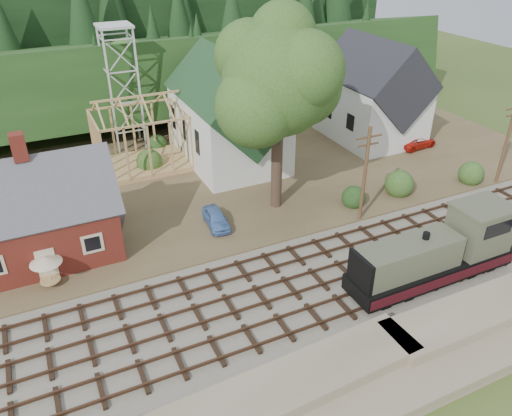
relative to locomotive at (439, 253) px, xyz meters
name	(u,v)px	position (x,y,z in m)	size (l,w,h in m)	color
ground	(318,282)	(-7.12, 3.00, -2.09)	(140.00, 140.00, 0.00)	#384C1E
embankment	(403,373)	(-7.12, -5.50, -2.09)	(64.00, 5.00, 1.60)	#7F7259
railroad_bed	(318,281)	(-7.12, 3.00, -2.01)	(64.00, 11.00, 0.16)	#726B5B
village_flat	(218,173)	(-7.12, 21.00, -1.94)	(64.00, 26.00, 0.30)	brown
hillside	(151,102)	(-7.12, 45.00, -2.09)	(70.00, 28.00, 8.00)	#1E3F19
ridge	(124,73)	(-7.12, 61.00, -2.09)	(80.00, 20.00, 12.00)	black
depot	(37,217)	(-23.12, 14.00, 1.12)	(10.80, 7.41, 9.00)	#591D14
church	(229,113)	(-5.12, 22.68, 3.09)	(8.40, 15.17, 13.00)	silver
farmhouse	(373,96)	(10.88, 22.00, 2.77)	(8.40, 10.80, 10.60)	silver
timber_frame	(141,138)	(-13.12, 25.00, 1.18)	(8.20, 6.20, 6.99)	tan
lattice_tower	(117,50)	(-13.12, 31.00, 7.94)	(3.20, 3.20, 12.12)	silver
big_tree	(280,87)	(-4.96, 13.08, 8.13)	(10.90, 8.40, 14.70)	#38281E
telegraph_pole_near	(365,174)	(-0.12, 8.20, 2.16)	(2.20, 0.28, 8.00)	#4C331E
telegraph_pole_far	(507,141)	(14.88, 8.20, 2.16)	(2.20, 0.28, 8.00)	#4C331E
locomotive	(439,253)	(0.00, 0.00, 0.00)	(11.75, 2.94, 4.71)	black
car_blue	(216,218)	(-10.79, 12.11, -1.16)	(1.50, 3.73, 1.27)	#5F8ACC
car_red	(417,142)	(13.70, 17.54, -1.18)	(2.02, 4.39, 1.22)	red
patio_set	(46,261)	(-23.14, 9.91, 0.11)	(2.00, 2.00, 2.23)	silver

